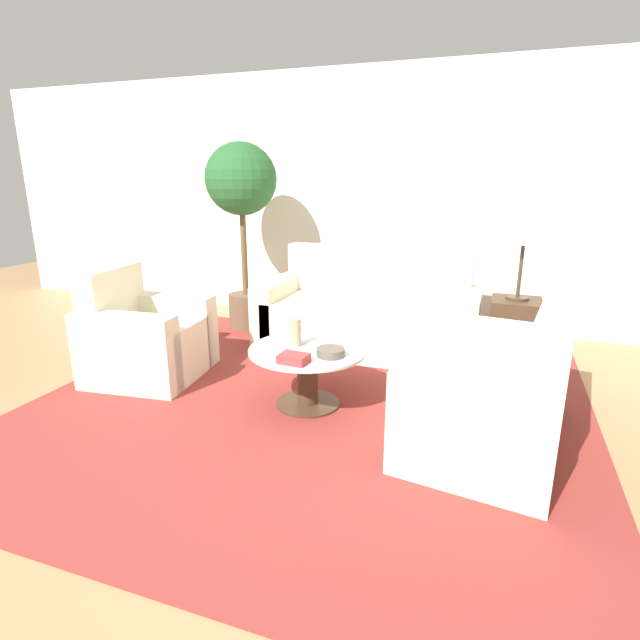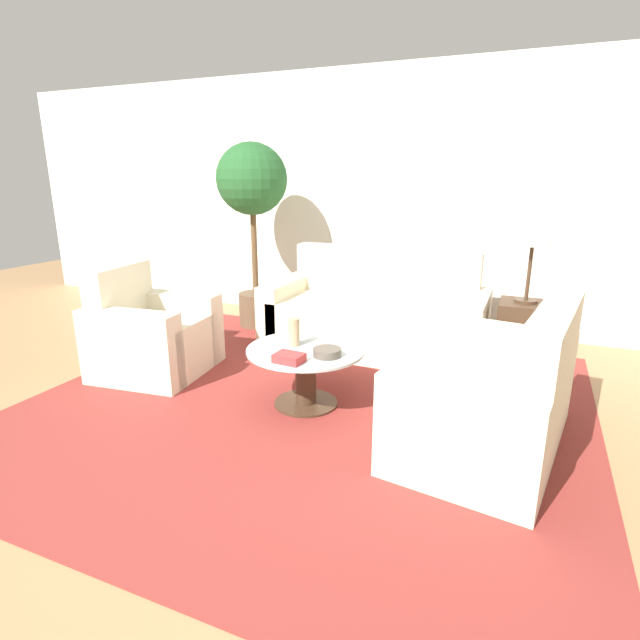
% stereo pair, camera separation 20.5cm
% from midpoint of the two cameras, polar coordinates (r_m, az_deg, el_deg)
% --- Properties ---
extents(ground_plane, '(14.00, 14.00, 0.00)m').
position_cam_midpoint_polar(ground_plane, '(2.94, -4.58, -15.57)').
color(ground_plane, '#9E754C').
extents(wall_back, '(10.00, 0.06, 2.60)m').
position_cam_midpoint_polar(wall_back, '(5.34, 10.57, 13.30)').
color(wall_back, white).
rests_on(wall_back, ground_plane).
extents(rug, '(3.74, 3.52, 0.01)m').
position_cam_midpoint_polar(rug, '(3.55, 0.07, -9.56)').
color(rug, maroon).
rests_on(rug, ground_plane).
extents(sofa_main, '(1.95, 0.85, 0.90)m').
position_cam_midpoint_polar(sofa_main, '(4.61, 7.64, 0.28)').
color(sofa_main, beige).
rests_on(sofa_main, ground_plane).
extents(armchair, '(0.87, 0.92, 0.86)m').
position_cam_midpoint_polar(armchair, '(4.23, -17.61, -1.85)').
color(armchair, beige).
rests_on(armchair, ground_plane).
extents(loveseat, '(1.00, 1.42, 0.88)m').
position_cam_midpoint_polar(loveseat, '(3.12, 21.41, -8.67)').
color(loveseat, beige).
rests_on(loveseat, ground_plane).
extents(coffee_table, '(0.81, 0.81, 0.42)m').
position_cam_midpoint_polar(coffee_table, '(3.44, 0.07, -5.59)').
color(coffee_table, '#422D1E').
rests_on(coffee_table, ground_plane).
extents(side_table, '(0.40, 0.40, 0.56)m').
position_cam_midpoint_polar(side_table, '(4.46, 23.29, -1.64)').
color(side_table, '#422D1E').
rests_on(side_table, ground_plane).
extents(table_lamp, '(0.30, 0.30, 0.70)m').
position_cam_midpoint_polar(table_lamp, '(4.30, 24.53, 9.03)').
color(table_lamp, '#422D1E').
rests_on(table_lamp, side_table).
extents(potted_plant, '(0.71, 0.71, 1.87)m').
position_cam_midpoint_polar(potted_plant, '(5.15, -6.58, 13.93)').
color(potted_plant, brown).
rests_on(potted_plant, ground_plane).
extents(vase, '(0.08, 0.08, 0.19)m').
position_cam_midpoint_polar(vase, '(3.42, -1.26, -1.40)').
color(vase, tan).
rests_on(vase, coffee_table).
extents(bowl, '(0.19, 0.19, 0.05)m').
position_cam_midpoint_polar(bowl, '(3.24, 2.64, -3.73)').
color(bowl, brown).
rests_on(bowl, coffee_table).
extents(book_stack, '(0.19, 0.15, 0.06)m').
position_cam_midpoint_polar(book_stack, '(3.14, -1.69, -4.37)').
color(book_stack, '#BC3333').
rests_on(book_stack, coffee_table).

